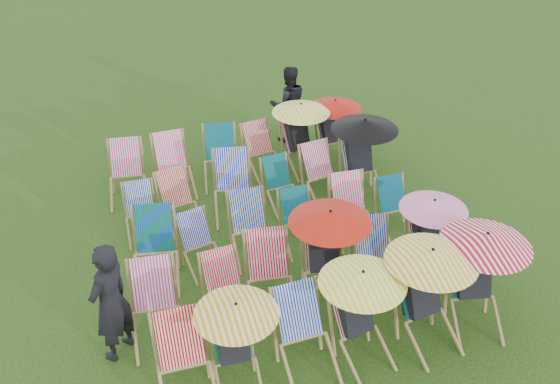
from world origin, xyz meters
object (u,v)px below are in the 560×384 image
object	(u,v)px
deckchair_5	(478,279)
deckchair_29	(334,130)
person_left	(111,302)
person_rear	(288,104)
deckchair_0	(185,367)

from	to	relation	value
deckchair_5	deckchair_29	world-z (taller)	deckchair_5
deckchair_5	person_left	xyz separation A→B (m)	(-4.59, 0.91, 0.12)
person_left	person_rear	distance (m)	6.14
deckchair_5	person_left	bearing A→B (deg)	-179.66
deckchair_29	person_left	world-z (taller)	person_left
deckchair_5	person_left	size ratio (longest dim) A/B	0.81
deckchair_5	deckchair_0	bearing A→B (deg)	-167.63
deckchair_0	deckchair_5	bearing A→B (deg)	1.65
person_left	deckchair_0	bearing A→B (deg)	81.16
deckchair_29	person_left	bearing A→B (deg)	-147.11
person_left	deckchair_29	bearing A→B (deg)	175.02
deckchair_29	person_rear	xyz separation A→B (m)	(-0.58, 1.01, 0.16)
deckchair_0	person_rear	size ratio (longest dim) A/B	0.64
deckchair_0	person_rear	bearing A→B (deg)	61.63
deckchair_29	person_rear	size ratio (longest dim) A/B	0.76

